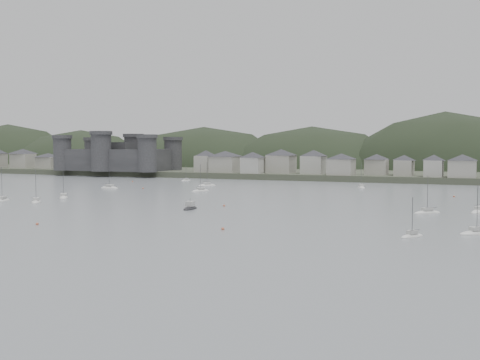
% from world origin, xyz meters
% --- Properties ---
extents(ground, '(900.00, 900.00, 0.00)m').
position_xyz_m(ground, '(0.00, 0.00, 0.00)').
color(ground, slate).
rests_on(ground, ground).
extents(far_shore_land, '(900.00, 250.00, 3.00)m').
position_xyz_m(far_shore_land, '(0.00, 295.00, 1.50)').
color(far_shore_land, '#383D2D').
rests_on(far_shore_land, ground).
extents(forested_ridge, '(851.55, 103.94, 102.57)m').
position_xyz_m(forested_ridge, '(4.83, 269.40, -11.28)').
color(forested_ridge, black).
rests_on(forested_ridge, ground).
extents(castle, '(66.00, 43.00, 20.00)m').
position_xyz_m(castle, '(-120.00, 179.80, 10.96)').
color(castle, '#313133').
rests_on(castle, far_shore_land).
extents(waterfront_town, '(451.48, 28.46, 12.92)m').
position_xyz_m(waterfront_town, '(50.59, 183.34, 8.66)').
color(waterfront_town, '#9E9A90').
rests_on(waterfront_town, far_shore_land).
extents(sailboat_lead, '(7.36, 8.54, 11.77)m').
position_xyz_m(sailboat_lead, '(-54.19, 52.52, 0.17)').
color(sailboat_lead, silver).
rests_on(sailboat_lead, ground).
extents(moored_fleet, '(257.19, 177.64, 13.11)m').
position_xyz_m(moored_fleet, '(-10.86, 53.68, 0.18)').
color(moored_fleet, silver).
rests_on(moored_fleet, ground).
extents(motor_launch_far, '(3.29, 7.56, 3.77)m').
position_xyz_m(motor_launch_far, '(0.57, 38.45, 0.30)').
color(motor_launch_far, black).
rests_on(motor_launch_far, ground).
extents(mooring_buoys, '(168.30, 136.73, 0.70)m').
position_xyz_m(mooring_buoys, '(-4.96, 60.51, 0.15)').
color(mooring_buoys, '#B65A3C').
rests_on(mooring_buoys, ground).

